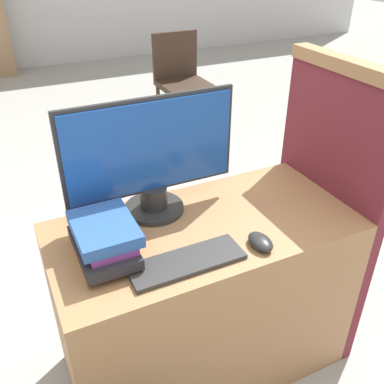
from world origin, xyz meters
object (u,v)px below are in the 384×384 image
keyboard (187,262)px  far_chair (181,76)px  monitor (151,158)px  book_stack (104,239)px  mouse (260,242)px

keyboard → far_chair: 2.94m
monitor → book_stack: 0.34m
keyboard → book_stack: bearing=145.3°
monitor → mouse: 0.48m
mouse → far_chair: (0.93, 2.71, -0.25)m
monitor → mouse: bearing=-56.2°
mouse → monitor: bearing=123.8°
monitor → far_chair: 2.66m
monitor → keyboard: bearing=-93.4°
mouse → far_chair: far_chair is taller
monitor → far_chair: (1.17, 2.34, -0.46)m
monitor → mouse: (0.24, -0.36, -0.20)m
keyboard → book_stack: book_stack is taller
monitor → book_stack: size_ratio=2.29×
mouse → book_stack: size_ratio=0.39×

